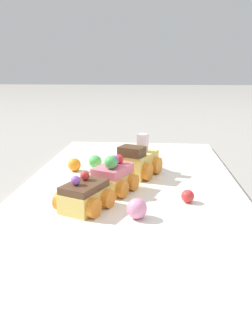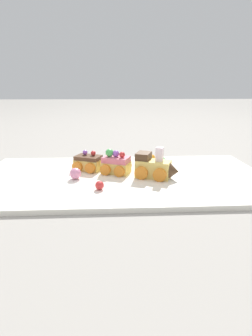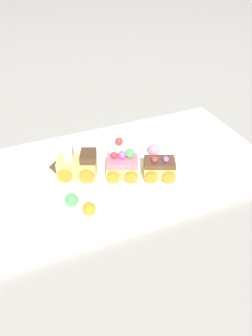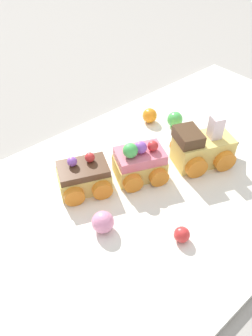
{
  "view_description": "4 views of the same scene",
  "coord_description": "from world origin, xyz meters",
  "px_view_note": "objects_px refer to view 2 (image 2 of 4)",
  "views": [
    {
      "loc": [
        -0.55,
        -0.04,
        0.21
      ],
      "look_at": [
        -0.01,
        0.01,
        0.05
      ],
      "focal_mm": 35.0,
      "sensor_mm": 36.0,
      "label": 1
    },
    {
      "loc": [
        -0.03,
        -0.67,
        0.24
      ],
      "look_at": [
        0.01,
        -0.0,
        0.03
      ],
      "focal_mm": 28.0,
      "sensor_mm": 36.0,
      "label": 2
    },
    {
      "loc": [
        0.21,
        0.6,
        0.49
      ],
      "look_at": [
        -0.02,
        0.03,
        0.03
      ],
      "focal_mm": 35.0,
      "sensor_mm": 36.0,
      "label": 3
    },
    {
      "loc": [
        -0.27,
        -0.24,
        0.36
      ],
      "look_at": [
        -0.04,
        0.03,
        0.04
      ],
      "focal_mm": 35.0,
      "sensor_mm": 36.0,
      "label": 4
    }
  ],
  "objects_px": {
    "cake_train_locomotive": "(155,168)",
    "gumball_orange": "(151,159)",
    "cake_car_strawberry": "(116,164)",
    "cake_car_chocolate": "(89,163)",
    "gumball_pink": "(75,174)",
    "gumball_red": "(100,185)",
    "gumball_green": "(162,162)"
  },
  "relations": [
    {
      "from": "cake_car_strawberry",
      "to": "cake_car_chocolate",
      "type": "xyz_separation_m",
      "value": [
        -0.08,
        0.03,
        -0.0
      ]
    },
    {
      "from": "cake_train_locomotive",
      "to": "gumball_red",
      "type": "relative_size",
      "value": 5.87
    },
    {
      "from": "gumball_red",
      "to": "cake_train_locomotive",
      "type": "bearing_deg",
      "value": 29.53
    },
    {
      "from": "cake_car_strawberry",
      "to": "cake_train_locomotive",
      "type": "bearing_deg",
      "value": 0.2
    },
    {
      "from": "cake_car_chocolate",
      "to": "gumball_green",
      "type": "bearing_deg",
      "value": 28.51
    },
    {
      "from": "gumball_red",
      "to": "gumball_orange",
      "type": "distance_m",
      "value": 0.27
    },
    {
      "from": "cake_train_locomotive",
      "to": "gumball_green",
      "type": "height_order",
      "value": "cake_train_locomotive"
    },
    {
      "from": "cake_car_chocolate",
      "to": "gumball_red",
      "type": "bearing_deg",
      "value": -53.52
    },
    {
      "from": "cake_car_strawberry",
      "to": "gumball_green",
      "type": "xyz_separation_m",
      "value": [
        0.14,
        0.06,
        -0.01
      ]
    },
    {
      "from": "gumball_orange",
      "to": "gumball_green",
      "type": "height_order",
      "value": "gumball_green"
    },
    {
      "from": "cake_train_locomotive",
      "to": "gumball_red",
      "type": "bearing_deg",
      "value": -127.67
    },
    {
      "from": "cake_car_chocolate",
      "to": "gumball_pink",
      "type": "distance_m",
      "value": 0.09
    },
    {
      "from": "cake_car_strawberry",
      "to": "gumball_red",
      "type": "xyz_separation_m",
      "value": [
        -0.04,
        -0.12,
        -0.01
      ]
    },
    {
      "from": "cake_car_strawberry",
      "to": "cake_car_chocolate",
      "type": "height_order",
      "value": "cake_car_strawberry"
    },
    {
      "from": "cake_car_chocolate",
      "to": "cake_car_strawberry",
      "type": "bearing_deg",
      "value": -0.4
    },
    {
      "from": "cake_car_chocolate",
      "to": "gumball_green",
      "type": "height_order",
      "value": "cake_car_chocolate"
    },
    {
      "from": "gumball_pink",
      "to": "gumball_orange",
      "type": "height_order",
      "value": "gumball_pink"
    },
    {
      "from": "cake_train_locomotive",
      "to": "gumball_red",
      "type": "xyz_separation_m",
      "value": [
        -0.14,
        -0.08,
        -0.02
      ]
    },
    {
      "from": "cake_car_chocolate",
      "to": "gumball_green",
      "type": "xyz_separation_m",
      "value": [
        0.22,
        0.02,
        -0.01
      ]
    },
    {
      "from": "cake_train_locomotive",
      "to": "gumball_red",
      "type": "height_order",
      "value": "cake_train_locomotive"
    },
    {
      "from": "cake_train_locomotive",
      "to": "cake_car_strawberry",
      "type": "height_order",
      "value": "cake_train_locomotive"
    },
    {
      "from": "cake_car_chocolate",
      "to": "gumball_green",
      "type": "relative_size",
      "value": 3.2
    },
    {
      "from": "gumball_orange",
      "to": "cake_car_strawberry",
      "type": "bearing_deg",
      "value": -139.82
    },
    {
      "from": "cake_car_strawberry",
      "to": "gumball_pink",
      "type": "distance_m",
      "value": 0.12
    },
    {
      "from": "gumball_red",
      "to": "gumball_pink",
      "type": "bearing_deg",
      "value": 130.19
    },
    {
      "from": "gumball_orange",
      "to": "gumball_green",
      "type": "distance_m",
      "value": 0.05
    },
    {
      "from": "cake_train_locomotive",
      "to": "gumball_orange",
      "type": "xyz_separation_m",
      "value": [
        0.01,
        0.14,
        -0.01
      ]
    },
    {
      "from": "cake_car_strawberry",
      "to": "gumball_green",
      "type": "bearing_deg",
      "value": 44.65
    },
    {
      "from": "cake_train_locomotive",
      "to": "gumball_orange",
      "type": "height_order",
      "value": "cake_train_locomotive"
    },
    {
      "from": "cake_car_strawberry",
      "to": "gumball_orange",
      "type": "xyz_separation_m",
      "value": [
        0.11,
        0.1,
        -0.01
      ]
    },
    {
      "from": "cake_car_chocolate",
      "to": "gumball_orange",
      "type": "bearing_deg",
      "value": 40.55
    },
    {
      "from": "cake_train_locomotive",
      "to": "gumball_pink",
      "type": "bearing_deg",
      "value": -156.18
    }
  ]
}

